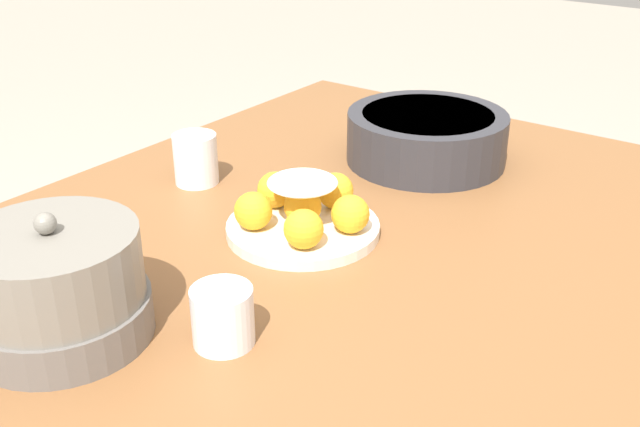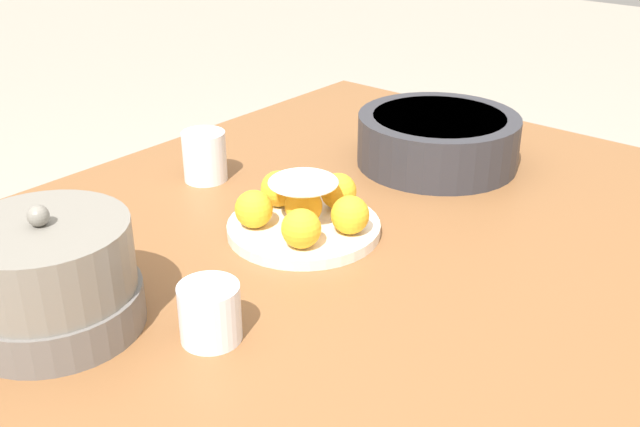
# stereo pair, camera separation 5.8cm
# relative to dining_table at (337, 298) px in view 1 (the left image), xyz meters

# --- Properties ---
(dining_table) EXTENTS (1.30, 1.00, 0.71)m
(dining_table) POSITION_rel_dining_table_xyz_m (0.00, 0.00, 0.00)
(dining_table) COLOR brown
(dining_table) RESTS_ON ground_plane
(cake_plate) EXTENTS (0.22, 0.22, 0.09)m
(cake_plate) POSITION_rel_dining_table_xyz_m (0.00, 0.06, 0.12)
(cake_plate) COLOR silver
(cake_plate) RESTS_ON dining_table
(serving_bowl) EXTENTS (0.27, 0.27, 0.09)m
(serving_bowl) POSITION_rel_dining_table_xyz_m (0.34, 0.05, 0.13)
(serving_bowl) COLOR #2D2D33
(serving_bowl) RESTS_ON dining_table
(sauce_bowl) EXTENTS (0.10, 0.10, 0.02)m
(sauce_bowl) POSITION_rel_dining_table_xyz_m (-0.22, 0.38, 0.10)
(sauce_bowl) COLOR beige
(sauce_bowl) RESTS_ON dining_table
(cup_near) EXTENTS (0.07, 0.07, 0.07)m
(cup_near) POSITION_rel_dining_table_xyz_m (-0.26, -0.03, 0.12)
(cup_near) COLOR white
(cup_near) RESTS_ON dining_table
(cup_far) EXTENTS (0.07, 0.07, 0.08)m
(cup_far) POSITION_rel_dining_table_xyz_m (0.04, 0.31, 0.13)
(cup_far) COLOR white
(cup_far) RESTS_ON dining_table
(warming_pot) EXTENTS (0.20, 0.20, 0.15)m
(warming_pot) POSITION_rel_dining_table_xyz_m (-0.35, 0.13, 0.15)
(warming_pot) COLOR #66605B
(warming_pot) RESTS_ON dining_table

